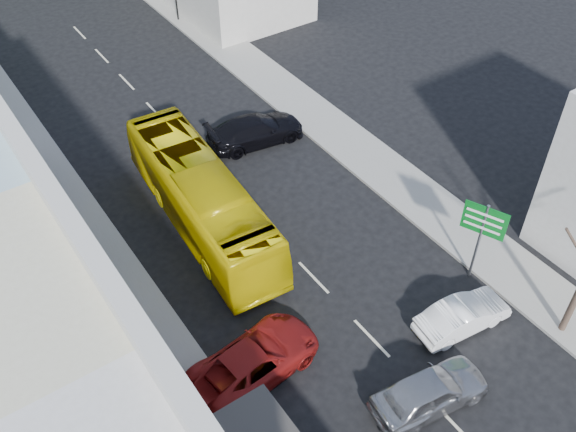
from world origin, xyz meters
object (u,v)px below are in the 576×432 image
at_px(pedestrian_left, 139,364).
at_px(direction_sign, 478,242).
at_px(car_red, 254,361).
at_px(bus, 202,200).
at_px(car_silver, 430,393).
at_px(car_white, 463,315).

distance_m(pedestrian_left, direction_sign, 14.73).
xyz_separation_m(car_red, direction_sign, (10.55, -1.19, 1.38)).
bearing_deg(bus, car_silver, -76.79).
height_order(car_silver, pedestrian_left, pedestrian_left).
xyz_separation_m(pedestrian_left, direction_sign, (14.30, -3.35, 1.08)).
height_order(car_red, pedestrian_left, pedestrian_left).
xyz_separation_m(bus, car_red, (-2.45, -8.40, -0.85)).
height_order(car_silver, direction_sign, direction_sign).
bearing_deg(car_red, pedestrian_left, 53.32).
bearing_deg(direction_sign, car_white, -167.08).
height_order(car_silver, car_white, same).
relative_size(bus, pedestrian_left, 6.82).
relative_size(car_red, direction_sign, 1.11).
bearing_deg(bus, car_white, -59.21).
relative_size(bus, car_red, 2.52).
distance_m(car_red, pedestrian_left, 4.34).
bearing_deg(direction_sign, car_silver, -172.50).
bearing_deg(car_silver, car_white, -55.31).
relative_size(pedestrian_left, direction_sign, 0.41).
bearing_deg(car_white, direction_sign, -47.45).
distance_m(car_silver, car_red, 6.61).
height_order(car_white, car_red, same).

